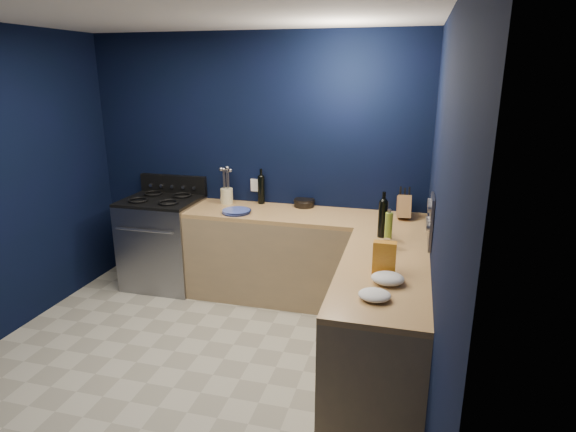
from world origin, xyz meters
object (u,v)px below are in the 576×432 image
(knife_block, at_px, (404,207))
(crouton_bag, at_px, (384,258))
(gas_range, at_px, (164,243))
(plate_stack, at_px, (236,211))
(utensil_crock, at_px, (227,196))

(knife_block, bearing_deg, crouton_bag, -100.20)
(gas_range, bearing_deg, plate_stack, -8.53)
(utensil_crock, xyz_separation_m, knife_block, (1.79, -0.06, 0.03))
(utensil_crock, bearing_deg, crouton_bag, -39.98)
(utensil_crock, xyz_separation_m, crouton_bag, (1.70, -1.43, 0.03))
(plate_stack, height_order, knife_block, knife_block)
(plate_stack, distance_m, utensil_crock, 0.39)
(knife_block, relative_size, crouton_bag, 0.93)
(utensil_crock, height_order, knife_block, knife_block)
(plate_stack, relative_size, crouton_bag, 1.19)
(gas_range, bearing_deg, crouton_bag, -27.71)
(gas_range, relative_size, crouton_bag, 4.07)
(plate_stack, bearing_deg, utensil_crock, 124.89)
(plate_stack, height_order, crouton_bag, crouton_bag)
(crouton_bag, bearing_deg, plate_stack, 143.20)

